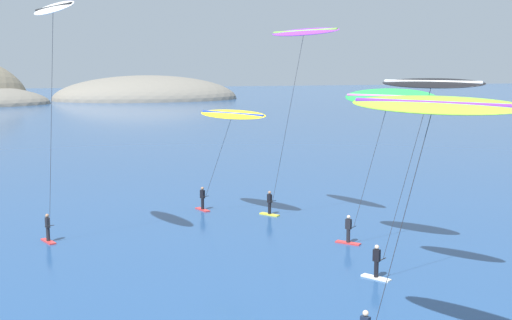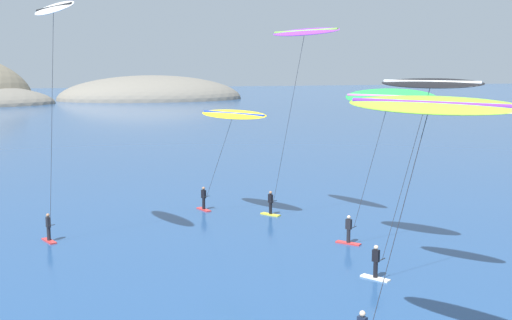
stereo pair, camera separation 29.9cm
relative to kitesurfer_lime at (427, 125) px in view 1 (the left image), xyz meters
The scene contains 6 objects.
kitesurfer_lime is the anchor object (origin of this frame).
kitesurfer_green 14.94m from the kitesurfer_lime, 65.71° to the left, with size 4.21×5.21×9.19m.
kitesurfer_yellow 24.11m from the kitesurfer_lime, 89.71° to the left, with size 4.17×6.55×7.45m.
kitesurfer_purple 21.36m from the kitesurfer_lime, 79.30° to the left, with size 3.36×6.99×12.80m.
kitesurfer_white 22.32m from the kitesurfer_lime, 120.45° to the left, with size 2.82×5.96×13.82m.
kitesurfer_black 8.80m from the kitesurfer_lime, 57.83° to the left, with size 3.80×5.10×9.89m.
Camera 1 is at (5.09, -8.47, 10.39)m, focal length 45.00 mm.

